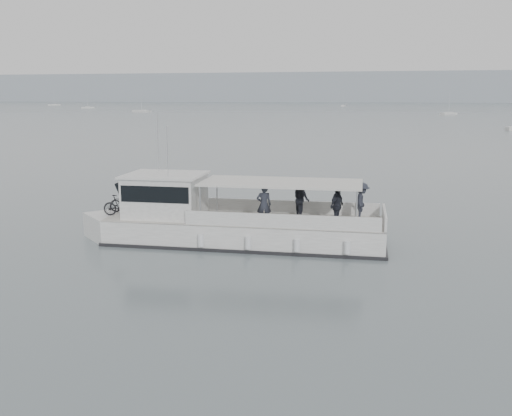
# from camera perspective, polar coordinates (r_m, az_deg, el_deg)

# --- Properties ---
(ground) EXTENTS (1400.00, 1400.00, 0.00)m
(ground) POSITION_cam_1_polar(r_m,az_deg,el_deg) (27.75, -8.94, -2.18)
(ground) COLOR slate
(ground) RESTS_ON ground
(headland) EXTENTS (1400.00, 90.00, 28.00)m
(headland) POSITION_cam_1_polar(r_m,az_deg,el_deg) (585.13, 12.39, 11.68)
(headland) COLOR #939EA8
(headland) RESTS_ON ground
(tour_boat) EXTENTS (13.70, 3.86, 5.71)m
(tour_boat) POSITION_cam_1_polar(r_m,az_deg,el_deg) (25.00, -3.80, -1.34)
(tour_boat) COLOR white
(tour_boat) RESTS_ON ground
(moored_fleet) EXTENTS (408.87, 334.52, 9.41)m
(moored_fleet) POSITION_cam_1_polar(r_m,az_deg,el_deg) (224.72, 4.11, 9.63)
(moored_fleet) COLOR white
(moored_fleet) RESTS_ON ground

